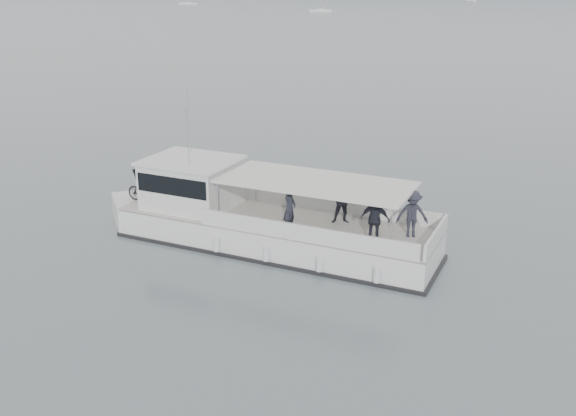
% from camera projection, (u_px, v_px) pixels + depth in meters
% --- Properties ---
extents(ground, '(1400.00, 1400.00, 0.00)m').
position_uv_depth(ground, '(412.00, 269.00, 22.06)').
color(ground, slate).
rests_on(ground, ground).
extents(tour_boat, '(13.68, 4.15, 5.70)m').
position_uv_depth(tour_boat, '(247.00, 219.00, 24.05)').
color(tour_boat, white).
rests_on(tour_boat, ground).
extents(moored_fleet, '(469.14, 277.04, 10.67)m').
position_uv_depth(moored_fleet, '(382.00, 11.00, 200.01)').
color(moored_fleet, white).
rests_on(moored_fleet, ground).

